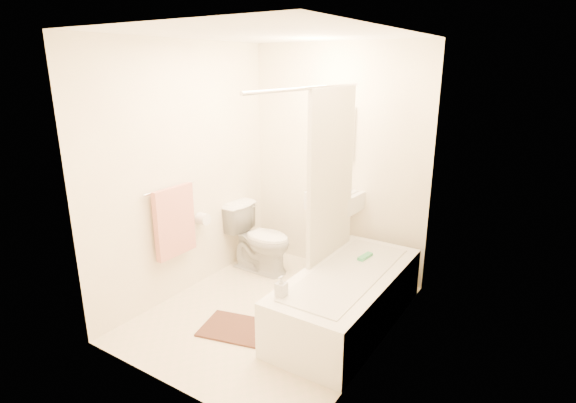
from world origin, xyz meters
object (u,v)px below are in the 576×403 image
Objects in this scene: toilet at (260,239)px; bath_mat at (235,328)px; bathtub at (347,298)px; soap_bottle at (281,287)px; sink at (335,229)px.

toilet is 1.32× the size of bath_mat.
toilet is 1.24m from bath_mat.
bath_mat is (-0.75, -0.62, -0.23)m from bathtub.
bathtub is at bearing -108.98° from toilet.
toilet is at bearing 160.01° from bathtub.
soap_bottle is at bearing -136.54° from toilet.
bathtub is at bearing 68.34° from soap_bottle.
toilet is 1.51m from soap_bottle.
bath_mat is (-0.20, -1.46, -0.49)m from sink.
bathtub is 1.00m from bath_mat.
toilet is at bearing 132.44° from soap_bottle.
toilet reaches higher than soap_bottle.
bathtub is (1.27, -0.46, -0.13)m from toilet.
soap_bottle is (0.50, -0.03, 0.55)m from bath_mat.
bathtub is at bearing 39.26° from bath_mat.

